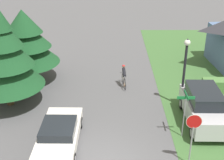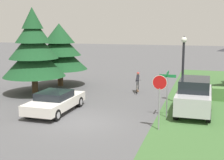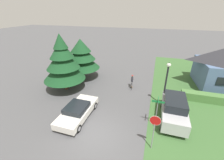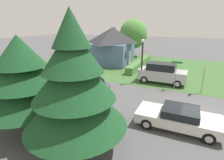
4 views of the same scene
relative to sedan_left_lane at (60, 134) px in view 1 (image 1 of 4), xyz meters
name	(u,v)px [view 1 (image 1 of 4)]	position (x,y,z in m)	size (l,w,h in m)	color
sedan_left_lane	(60,134)	(0.00, 0.00, 0.00)	(2.00, 4.57, 1.25)	silver
cyclist	(124,77)	(3.47, 6.67, 0.09)	(0.44, 1.71, 1.54)	black
parked_suv_right	(204,107)	(7.73, 2.09, 0.37)	(1.97, 4.58, 2.00)	#B7B7BC
stop_sign	(193,130)	(6.22, -1.45, 1.25)	(0.70, 0.07, 2.67)	gray
street_lamp	(185,65)	(6.92, 3.96, 2.13)	(0.36, 0.36, 4.37)	black
street_name_sign	(185,107)	(6.34, 0.74, 1.14)	(0.90, 0.90, 2.55)	gray
conifer_tall_near	(3,56)	(-3.74, 4.15, 2.60)	(4.54, 4.54, 6.29)	#4C3823
conifer_tall_far	(25,41)	(-3.37, 7.66, 2.38)	(4.58, 4.58, 5.19)	#4C3823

